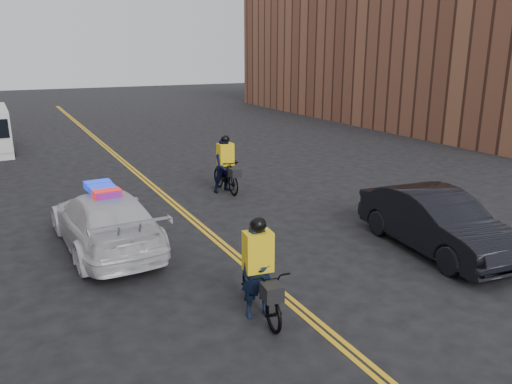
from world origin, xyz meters
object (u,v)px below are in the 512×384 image
object	(u,v)px
dark_sedan	(436,221)
cyclist_near	(258,282)
police_cruiser	(105,220)
cyclist_far	(226,170)

from	to	relation	value
dark_sedan	cyclist_near	size ratio (longest dim) A/B	2.22
police_cruiser	dark_sedan	distance (m)	8.15
dark_sedan	cyclist_near	bearing A→B (deg)	-165.28
police_cruiser	dark_sedan	xyz separation A→B (m)	(7.18, -3.85, 0.01)
police_cruiser	cyclist_near	world-z (taller)	cyclist_near
police_cruiser	cyclist_near	bearing A→B (deg)	108.75
cyclist_near	cyclist_far	xyz separation A→B (m)	(2.90, 8.03, 0.12)
dark_sedan	cyclist_far	bearing A→B (deg)	114.57
cyclist_near	dark_sedan	bearing A→B (deg)	15.90
police_cruiser	dark_sedan	size ratio (longest dim) A/B	1.12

